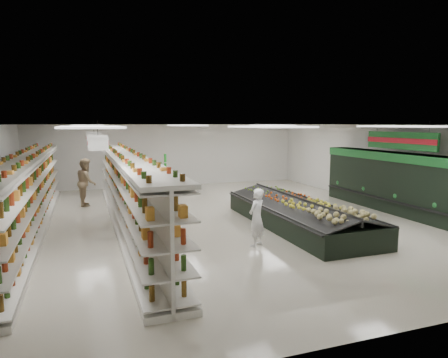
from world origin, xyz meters
name	(u,v)px	position (x,y,z in m)	size (l,w,h in m)	color
floor	(216,219)	(0.00, 0.00, 0.00)	(16.00, 16.00, 0.00)	beige
ceiling	(216,125)	(0.00, 0.00, 3.20)	(14.00, 16.00, 0.02)	white
wall_back	(168,155)	(0.00, 8.00, 1.60)	(14.00, 0.02, 3.20)	white
wall_front	(386,235)	(0.00, -8.00, 1.60)	(14.00, 0.02, 3.20)	white
wall_right	(386,166)	(7.00, 0.00, 1.60)	(0.02, 16.00, 3.20)	white
produce_wall_case	(404,180)	(6.53, -1.50, 1.24)	(0.93, 8.00, 2.20)	black
aisle_sign_near	(98,143)	(-3.80, -2.00, 2.75)	(0.52, 0.06, 0.75)	white
aisle_sign_far	(94,138)	(-3.80, 2.00, 2.75)	(0.52, 0.06, 0.75)	white
hortifruti_banner	(400,141)	(6.25, -1.50, 2.65)	(0.12, 3.20, 0.95)	#1C6929
gondola_left	(28,198)	(-5.80, 0.44, 1.04)	(1.00, 13.03, 2.26)	silver
gondola_center	(128,194)	(-2.91, 0.03, 1.04)	(1.05, 13.05, 2.26)	silver
produce_island	(297,213)	(2.15, -1.68, 0.43)	(2.32, 6.34, 0.94)	black
soda_endcap	(153,176)	(-1.19, 5.66, 0.83)	(1.47, 1.12, 1.70)	red
shopper_main	(257,217)	(0.08, -3.16, 0.78)	(0.57, 0.37, 1.55)	silver
shopper_background	(86,182)	(-4.12, 3.95, 0.94)	(0.92, 0.57, 1.89)	#A08262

